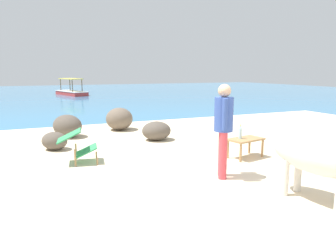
{
  "coord_description": "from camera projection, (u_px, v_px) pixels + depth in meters",
  "views": [
    {
      "loc": [
        -2.74,
        -3.97,
        1.88
      ],
      "look_at": [
        0.25,
        3.0,
        0.55
      ],
      "focal_mm": 33.74,
      "sensor_mm": 36.0,
      "label": 1
    }
  ],
  "objects": [
    {
      "name": "low_bench_table",
      "position": [
        246.0,
        142.0,
        6.72
      ],
      "size": [
        0.83,
        0.58,
        0.42
      ],
      "rotation": [
        0.0,
        0.0,
        0.2
      ],
      "color": "#A37A4C",
      "rests_on": "sand_beach"
    },
    {
      "name": "shore_rock_flat",
      "position": [
        54.0,
        141.0,
        7.43
      ],
      "size": [
        0.81,
        0.83,
        0.42
      ],
      "primitive_type": "ellipsoid",
      "rotation": [
        0.0,
        0.0,
        2.27
      ],
      "color": "brown",
      "rests_on": "sand_beach"
    },
    {
      "name": "boat_red",
      "position": [
        71.0,
        92.0,
        24.61
      ],
      "size": [
        2.22,
        3.85,
        1.29
      ],
      "rotation": [
        0.0,
        0.0,
        5.02
      ],
      "color": "#C63833",
      "rests_on": "water_surface"
    },
    {
      "name": "sand_beach",
      "position": [
        228.0,
        190.0,
        4.97
      ],
      "size": [
        18.0,
        14.0,
        0.04
      ],
      "primitive_type": "cube",
      "color": "beige",
      "rests_on": "ground"
    },
    {
      "name": "deck_chair_far",
      "position": [
        78.0,
        144.0,
        6.34
      ],
      "size": [
        0.84,
        0.64,
        0.68
      ],
      "rotation": [
        0.0,
        0.0,
        6.13
      ],
      "color": "#A37A4C",
      "rests_on": "sand_beach"
    },
    {
      "name": "water_surface",
      "position": [
        70.0,
        95.0,
        24.89
      ],
      "size": [
        60.0,
        36.0,
        0.03
      ],
      "primitive_type": "cube",
      "color": "teal",
      "rests_on": "ground"
    },
    {
      "name": "shore_rock_small",
      "position": [
        156.0,
        131.0,
        8.47
      ],
      "size": [
        0.84,
        0.78,
        0.5
      ],
      "primitive_type": "ellipsoid",
      "rotation": [
        0.0,
        0.0,
        3.04
      ],
      "color": "brown",
      "rests_on": "sand_beach"
    },
    {
      "name": "bottle",
      "position": [
        240.0,
        133.0,
        6.68
      ],
      "size": [
        0.07,
        0.07,
        0.3
      ],
      "color": "#A3C6D1",
      "rests_on": "low_bench_table"
    },
    {
      "name": "shore_rock_large",
      "position": [
        119.0,
        119.0,
        9.92
      ],
      "size": [
        1.01,
        1.05,
        0.7
      ],
      "primitive_type": "ellipsoid",
      "rotation": [
        0.0,
        0.0,
        1.35
      ],
      "color": "#6B5B4C",
      "rests_on": "sand_beach"
    },
    {
      "name": "shore_rock_medium",
      "position": [
        67.0,
        126.0,
        8.86
      ],
      "size": [
        1.05,
        1.15,
        0.63
      ],
      "primitive_type": "ellipsoid",
      "rotation": [
        0.0,
        0.0,
        1.99
      ],
      "color": "brown",
      "rests_on": "sand_beach"
    },
    {
      "name": "person_standing",
      "position": [
        223.0,
        124.0,
        5.37
      ],
      "size": [
        0.32,
        0.46,
        1.62
      ],
      "rotation": [
        0.0,
        0.0,
        2.64
      ],
      "color": "#CC3D47",
      "rests_on": "sand_beach"
    },
    {
      "name": "cow",
      "position": [
        323.0,
        155.0,
        4.31
      ],
      "size": [
        0.79,
        1.9,
        1.06
      ],
      "rotation": [
        0.0,
        0.0,
        4.87
      ],
      "color": "beige",
      "rests_on": "sand_beach"
    }
  ]
}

